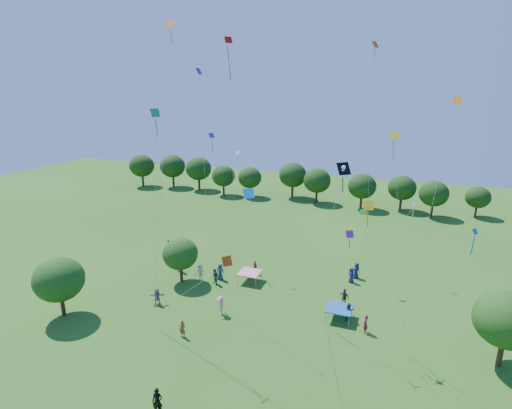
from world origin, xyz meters
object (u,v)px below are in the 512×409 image
object	(u,v)px
near_tree_west	(59,279)
near_tree_north	(180,254)
near_tree_east	(507,320)
tent_blue	(339,308)
tent_red_stripe	(250,273)
man_in_black	(157,402)
red_high_kite	(230,95)
pirate_kite	(342,173)

from	to	relation	value
near_tree_west	near_tree_north	world-z (taller)	near_tree_west
near_tree_east	tent_blue	world-z (taller)	near_tree_east
tent_red_stripe	tent_blue	distance (m)	10.78
near_tree_east	tent_blue	distance (m)	12.58
near_tree_north	tent_red_stripe	size ratio (longest dim) A/B	2.20
near_tree_east	man_in_black	world-z (taller)	near_tree_east
near_tree_north	man_in_black	distance (m)	18.31
near_tree_north	red_high_kite	distance (m)	17.12
near_tree_east	pirate_kite	world-z (taller)	pirate_kite
near_tree_west	tent_red_stripe	distance (m)	18.13
near_tree_north	tent_blue	distance (m)	17.01
tent_blue	pirate_kite	distance (m)	12.64
near_tree_east	tent_blue	xyz separation A→B (m)	(-12.07, 2.19, -2.79)
near_tree_north	man_in_black	xyz separation A→B (m)	(8.00, -16.31, -2.25)
tent_red_stripe	man_in_black	bearing A→B (deg)	-86.34
near_tree_west	red_high_kite	xyz separation A→B (m)	(12.49, 9.59, 15.62)
near_tree_west	tent_blue	world-z (taller)	near_tree_west
near_tree_west	near_tree_east	size ratio (longest dim) A/B	0.94
near_tree_east	red_high_kite	distance (m)	27.81
tent_blue	red_high_kite	size ratio (longest dim) A/B	0.10
tent_blue	man_in_black	world-z (taller)	man_in_black
tent_blue	man_in_black	size ratio (longest dim) A/B	1.21
tent_red_stripe	tent_blue	size ratio (longest dim) A/B	1.00
near_tree_east	tent_blue	size ratio (longest dim) A/B	2.67
near_tree_west	near_tree_north	bearing A→B (deg)	55.79
near_tree_east	man_in_black	size ratio (longest dim) A/B	3.23
near_tree_east	tent_red_stripe	world-z (taller)	near_tree_east
pirate_kite	red_high_kite	distance (m)	12.55
near_tree_north	near_tree_east	distance (m)	29.12
near_tree_west	near_tree_north	distance (m)	11.56
red_high_kite	pirate_kite	bearing A→B (deg)	-17.78
near_tree_east	tent_red_stripe	bearing A→B (deg)	164.47
tent_red_stripe	pirate_kite	distance (m)	16.98
man_in_black	pirate_kite	xyz separation A→B (m)	(8.67, 12.93, 12.62)
tent_blue	pirate_kite	world-z (taller)	pirate_kite
near_tree_west	tent_blue	bearing A→B (deg)	19.19
near_tree_east	tent_blue	bearing A→B (deg)	169.73
man_in_black	red_high_kite	distance (m)	24.61
near_tree_north	pirate_kite	world-z (taller)	pirate_kite
near_tree_east	man_in_black	bearing A→B (deg)	-148.72
near_tree_west	red_high_kite	distance (m)	22.18
near_tree_north	red_high_kite	xyz separation A→B (m)	(6.00, 0.03, 16.03)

